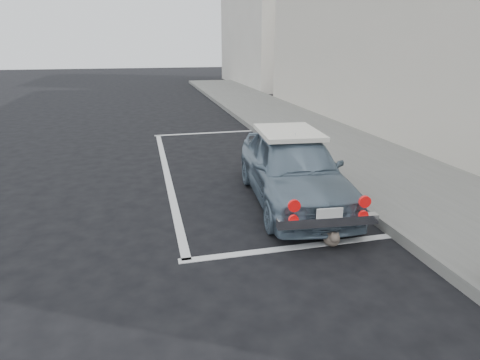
{
  "coord_description": "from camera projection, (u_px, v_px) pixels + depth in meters",
  "views": [
    {
      "loc": [
        -1.28,
        -4.72,
        2.44
      ],
      "look_at": [
        -0.1,
        0.1,
        0.75
      ],
      "focal_mm": 30.0,
      "sensor_mm": 36.0,
      "label": 1
    }
  ],
  "objects": [
    {
      "name": "ground",
      "position": [
        249.0,
        234.0,
        5.41
      ],
      "size": [
        80.0,
        80.0,
        0.0
      ],
      "primitive_type": "plane",
      "color": "black",
      "rests_on": "ground"
    },
    {
      "name": "building_far",
      "position": [
        266.0,
        16.0,
        23.93
      ],
      "size": [
        3.5,
        10.0,
        8.0
      ],
      "primitive_type": "cube",
      "color": "beige",
      "rests_on": "ground"
    },
    {
      "name": "pline_side",
      "position": [
        167.0,
        173.0,
        7.97
      ],
      "size": [
        0.12,
        7.0,
        0.01
      ],
      "primitive_type": "cube",
      "color": "silver",
      "rests_on": "ground"
    },
    {
      "name": "cat",
      "position": [
        332.0,
        237.0,
        5.08
      ],
      "size": [
        0.26,
        0.47,
        0.25
      ],
      "rotation": [
        0.0,
        0.0,
        -0.17
      ],
      "color": "#62584B",
      "rests_on": "ground"
    },
    {
      "name": "retro_coupe",
      "position": [
        293.0,
        167.0,
        6.36
      ],
      "size": [
        1.64,
        3.45,
        1.14
      ],
      "rotation": [
        0.0,
        0.0,
        -0.09
      ],
      "color": "slate",
      "rests_on": "ground"
    },
    {
      "name": "pline_front",
      "position": [
        208.0,
        133.0,
        11.5
      ],
      "size": [
        3.0,
        0.12,
        0.01
      ],
      "primitive_type": "cube",
      "color": "silver",
      "rests_on": "ground"
    },
    {
      "name": "sidewalk",
      "position": [
        379.0,
        169.0,
        7.94
      ],
      "size": [
        2.8,
        40.0,
        0.15
      ],
      "primitive_type": "cube",
      "color": "slate",
      "rests_on": "ground"
    },
    {
      "name": "pline_rear",
      "position": [
        297.0,
        247.0,
        5.06
      ],
      "size": [
        3.0,
        0.12,
        0.01
      ],
      "primitive_type": "cube",
      "color": "silver",
      "rests_on": "ground"
    }
  ]
}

